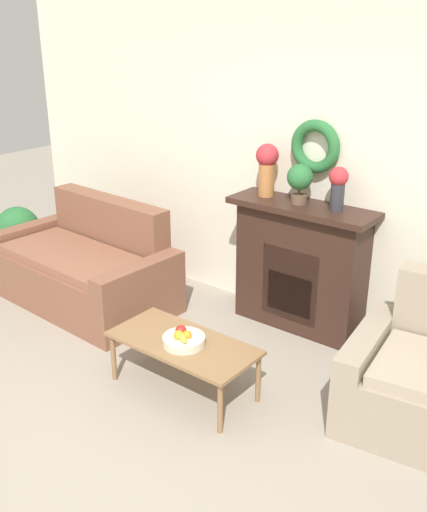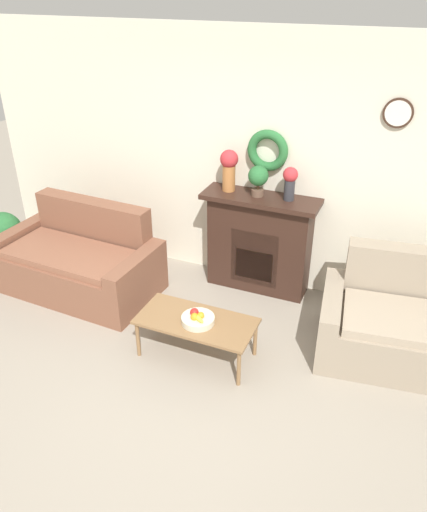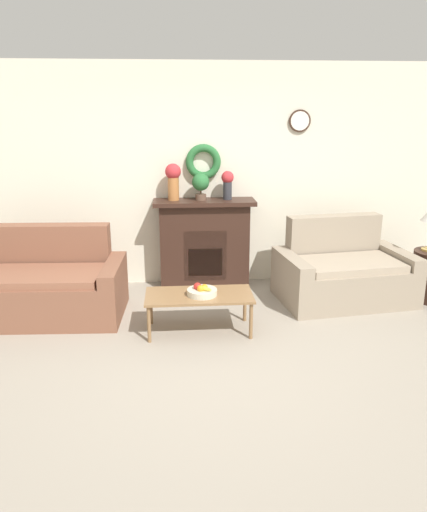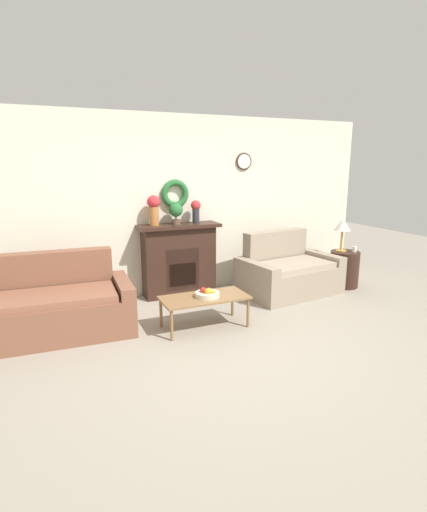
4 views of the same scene
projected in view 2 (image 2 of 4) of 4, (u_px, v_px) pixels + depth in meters
The scene contains 11 objects.
ground_plane at pixel (164, 418), 3.97m from camera, with size 16.00×16.00×0.00m, color gray.
wall_back at pixel (264, 165), 5.19m from camera, with size 6.80×0.16×2.70m.
fireplace at pixel (259, 242), 5.40m from camera, with size 1.23×0.41×1.10m.
couch_left at pixel (79, 262), 5.50m from camera, with size 1.79×1.01×0.93m.
loveseat_right at pixel (404, 325), 4.51m from camera, with size 1.59×1.12×0.94m.
coffee_table at pixel (196, 323), 4.47m from camera, with size 1.06×0.51×0.40m.
fruit_bowl at pixel (198, 319), 4.40m from camera, with size 0.30×0.30×0.12m.
vase_on_mantel_left at pixel (229, 167), 5.14m from camera, with size 0.19×0.19×0.44m.
vase_on_mantel_right at pixel (290, 181), 4.94m from camera, with size 0.15×0.15×0.34m.
potted_plant_on_mantel at pixel (258, 178), 5.04m from camera, with size 0.21×0.21×0.32m.
potted_plant_floor_by_couch at pixel (4, 235), 5.87m from camera, with size 0.44×0.44×0.69m.
Camera 2 is at (1.47, -2.44, 3.08)m, focal length 35.00 mm.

